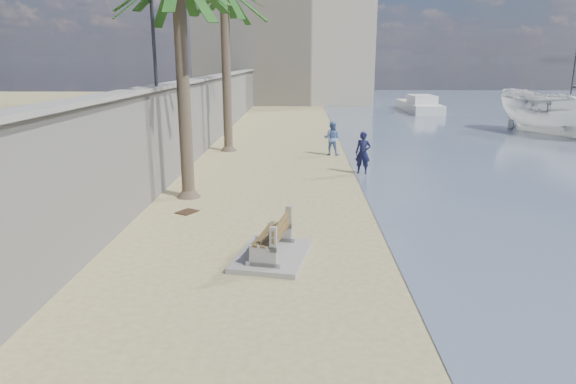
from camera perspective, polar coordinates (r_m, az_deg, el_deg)
name	(u,v)px	position (r m, az deg, el deg)	size (l,w,h in m)	color
seawall	(201,116)	(26.27, -9.67, 8.32)	(0.45, 70.00, 3.50)	gray
wall_cap	(199,79)	(26.15, -9.84, 12.24)	(0.80, 70.00, 0.12)	gray
end_building	(285,36)	(57.73, -0.36, 16.95)	(18.00, 12.00, 14.00)	#B7AA93
bench_far	(272,241)	(11.87, -1.77, -5.48)	(1.91, 2.49, 0.94)	gray
person_a	(363,150)	(20.80, 8.34, 4.66)	(0.71, 0.48, 1.96)	#131535
person_b	(332,136)	(24.89, 4.90, 6.17)	(0.87, 0.67, 1.80)	#5370AC
boat_cruiser	(560,110)	(35.45, 27.99, 8.04)	(3.29, 3.38, 3.87)	silver
yacht_far	(419,107)	(48.22, 14.30, 9.10)	(8.83, 2.47, 1.50)	silver
sailboat_west	(569,104)	(58.01, 28.80, 8.60)	(6.14, 4.18, 9.31)	silver
debris_c	(187,212)	(15.79, -11.15, -2.18)	(0.60, 0.48, 0.03)	#382616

